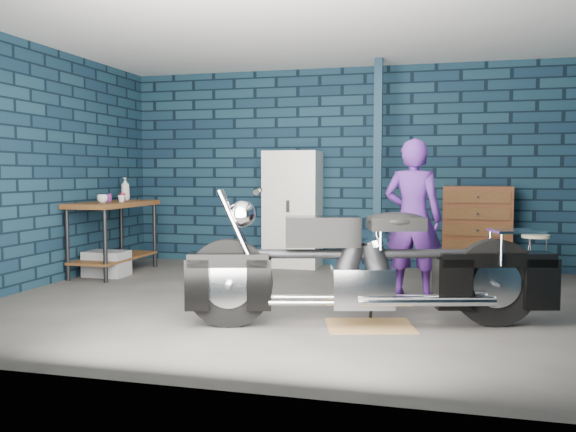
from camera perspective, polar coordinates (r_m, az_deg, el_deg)
name	(u,v)px	position (r m, az deg, el deg)	size (l,w,h in m)	color
ground	(299,302)	(6.06, 1.03, -8.06)	(6.00, 6.00, 0.00)	#4D4B47
room_walls	(311,113)	(6.50, 2.21, 9.61)	(6.02, 5.01, 2.71)	#0F2132
support_post	(378,167)	(7.76, 8.39, 4.57)	(0.10, 0.10, 2.70)	#122839
workbench	(114,238)	(8.03, -15.97, -1.96)	(0.60, 1.40, 0.91)	brown
drip_mat	(370,326)	(5.19, 7.66, -10.14)	(0.71, 0.53, 0.01)	brown
motorcycle	(370,258)	(5.08, 7.72, -3.89)	(2.60, 0.71, 1.15)	black
person	(413,218)	(6.38, 11.61, -0.19)	(0.59, 0.39, 1.62)	#492078
storage_bin	(107,264)	(7.87, -16.61, -4.29)	(0.50, 0.36, 0.31)	gray
locker	(293,209)	(8.26, 0.43, 0.65)	(0.73, 0.52, 1.57)	silver
tool_chest	(476,230)	(8.04, 17.22, -1.27)	(0.83, 0.46, 1.11)	brown
shop_stool	(535,259)	(7.58, 22.11, -3.76)	(0.31, 0.31, 0.57)	beige
cup_a	(102,199)	(7.78, -16.98, 1.56)	(0.13, 0.13, 0.10)	beige
cup_b	(121,199)	(7.88, -15.32, 1.57)	(0.09, 0.09, 0.09)	beige
mug_purple	(109,198)	(8.19, -16.39, 1.67)	(0.07, 0.07, 0.10)	#611A68
mug_red	(123,197)	(8.22, -15.23, 1.72)	(0.07, 0.07, 0.10)	#A71625
bottle	(125,189)	(8.50, -14.98, 2.48)	(0.12, 0.12, 0.30)	gray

